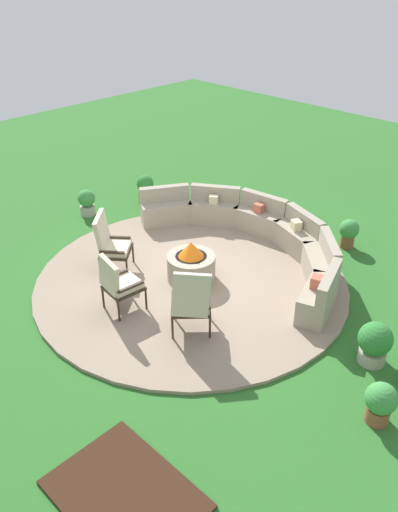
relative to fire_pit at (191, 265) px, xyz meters
The scene contains 13 objects.
ground_plane 0.36m from the fire_pit, ahead, with size 24.00×24.00×0.00m, color #2D6B28.
patio_circle 0.33m from the fire_pit, ahead, with size 5.61×5.61×0.06m, color gray.
mulch_bed_right 4.36m from the fire_pit, 54.50° to the right, with size 1.67×1.22×0.04m, color #382114.
fire_pit is the anchor object (origin of this frame).
curved_stone_bench 1.68m from the fire_pit, 83.62° to the left, with size 4.99×2.40×0.79m.
lounge_chair_front_left 1.53m from the fire_pit, 147.14° to the right, with size 0.80×0.83×1.15m.
lounge_chair_front_right 1.51m from the fire_pit, 96.23° to the right, with size 0.60×0.62×1.06m.
lounge_chair_back_left 1.53m from the fire_pit, 44.83° to the right, with size 0.82×0.85×1.16m.
potted_plant_1 3.38m from the fire_pit, 66.41° to the left, with size 0.39×0.39×0.60m.
potted_plant_2 3.65m from the fire_pit, behind, with size 0.39×0.39×0.59m.
potted_plant_3 3.41m from the fire_pit, ahead, with size 0.50×0.50×0.67m.
potted_plant_4 3.53m from the fire_pit, 152.95° to the left, with size 0.39×0.39×0.70m.
potted_plant_5 4.04m from the fire_pit, ahead, with size 0.41×0.41×0.60m.
Camera 1 is at (5.61, -5.51, 5.22)m, focal length 36.32 mm.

